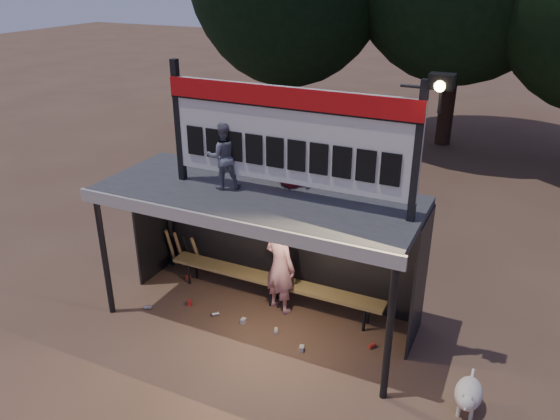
{
  "coord_description": "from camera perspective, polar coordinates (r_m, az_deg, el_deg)",
  "views": [
    {
      "loc": [
        3.6,
        -6.81,
        5.48
      ],
      "look_at": [
        0.2,
        0.4,
        1.9
      ],
      "focal_mm": 35.0,
      "sensor_mm": 36.0,
      "label": 1
    }
  ],
  "objects": [
    {
      "name": "dugout_shelter",
      "position": [
        8.72,
        -1.63,
        -0.47
      ],
      "size": [
        5.1,
        2.08,
        2.32
      ],
      "color": "#373739",
      "rests_on": "ground"
    },
    {
      "name": "player",
      "position": [
        9.24,
        -0.01,
        -5.9
      ],
      "size": [
        0.72,
        0.59,
        1.7
      ],
      "primitive_type": "imported",
      "rotation": [
        0.0,
        0.0,
        2.81
      ],
      "color": "silver",
      "rests_on": "ground"
    },
    {
      "name": "ground",
      "position": [
        9.46,
        -2.17,
        -11.26
      ],
      "size": [
        80.0,
        80.0,
        0.0
      ],
      "primitive_type": "plane",
      "color": "brown",
      "rests_on": "ground"
    },
    {
      "name": "scoreboard_assembly",
      "position": [
        7.76,
        1.11,
        8.04
      ],
      "size": [
        4.1,
        0.27,
        1.99
      ],
      "color": "black",
      "rests_on": "dugout_shelter"
    },
    {
      "name": "litter",
      "position": [
        9.46,
        -4.42,
        -11.05
      ],
      "size": [
        3.96,
        1.27,
        0.08
      ],
      "color": "#AB2E1D",
      "rests_on": "ground"
    },
    {
      "name": "dog",
      "position": [
        8.04,
        19.07,
        -17.78
      ],
      "size": [
        0.36,
        0.81,
        0.49
      ],
      "color": "silver",
      "rests_on": "ground"
    },
    {
      "name": "child_b",
      "position": [
        8.44,
        1.05,
        6.07
      ],
      "size": [
        0.62,
        0.61,
        1.08
      ],
      "primitive_type": "imported",
      "rotation": [
        0.0,
        0.0,
        2.41
      ],
      "color": "#A4191E",
      "rests_on": "dugout_shelter"
    },
    {
      "name": "child_a",
      "position": [
        8.37,
        -5.94,
        5.64
      ],
      "size": [
        0.64,
        0.61,
        1.04
      ],
      "primitive_type": "imported",
      "rotation": [
        0.0,
        0.0,
        3.76
      ],
      "color": "slate",
      "rests_on": "dugout_shelter"
    },
    {
      "name": "bench",
      "position": [
        9.63,
        -0.7,
        -7.44
      ],
      "size": [
        4.0,
        0.35,
        0.48
      ],
      "color": "olive",
      "rests_on": "ground"
    },
    {
      "name": "bats",
      "position": [
        10.77,
        -10.02,
        -4.2
      ],
      "size": [
        0.68,
        0.35,
        0.84
      ],
      "color": "#9A7447",
      "rests_on": "ground"
    }
  ]
}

